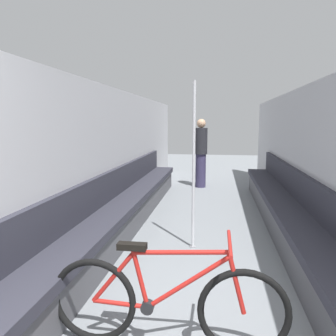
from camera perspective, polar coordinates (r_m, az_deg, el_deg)
The scene contains 7 objects.
wall_left at distance 4.82m, azimuth -10.57°, elevation 1.61°, with size 0.10×10.87×2.06m, color #B2B2B7.
wall_right at distance 4.71m, azimuth 23.67°, elevation 0.92°, with size 0.10×10.87×2.06m, color #B2B2B7.
bench_seat_row_left at distance 4.81m, azimuth -7.72°, elevation -7.26°, with size 0.47×6.63×0.87m.
bench_seat_row_right at distance 4.72m, azimuth 20.35°, elevation -8.00°, with size 0.47×6.63×0.87m.
bicycle at distance 2.42m, azimuth -0.41°, elevation -22.46°, with size 1.66×0.46×0.80m.
grab_pole_near at distance 3.99m, azimuth 4.49°, elevation -0.16°, with size 0.08×0.08×2.04m.
passenger_standing at distance 7.83m, azimuth 5.75°, elevation 2.73°, with size 0.30×0.30×1.63m.
Camera 1 is at (0.19, -0.69, 1.56)m, focal length 35.00 mm.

